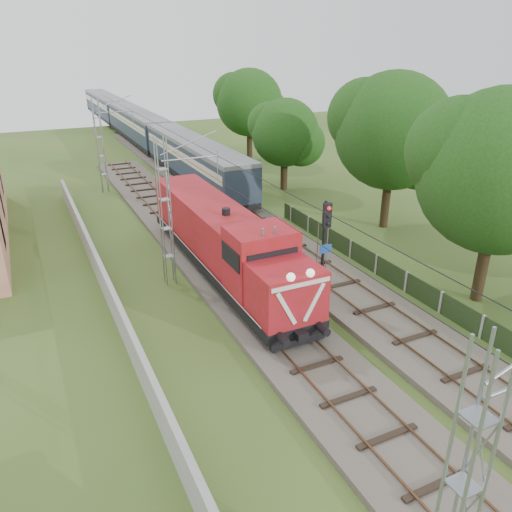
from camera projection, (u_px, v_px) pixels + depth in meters
ground at (338, 394)px, 18.95m from camera, size 140.00×140.00×0.00m
track_main at (258, 308)px, 24.68m from camera, size 4.20×70.00×0.45m
track_side at (243, 217)px, 37.42m from camera, size 4.20×80.00×0.45m
catenary at (166, 213)px, 26.12m from camera, size 3.31×70.00×8.00m
boundary_wall at (105, 282)px, 26.03m from camera, size 0.25×40.00×1.50m
fence at (441, 303)px, 24.35m from camera, size 0.12×32.00×1.20m
locomotive at (223, 240)px, 27.52m from camera, size 3.01×17.20×4.37m
coach_rake at (137, 123)px, 64.28m from camera, size 3.03×67.47×3.50m
signal_post at (325, 236)px, 23.98m from camera, size 0.60×0.47×5.44m
tree_a at (502, 174)px, 23.33m from camera, size 8.20×7.81×10.62m
tree_b at (394, 133)px, 33.42m from camera, size 8.26×7.86×10.70m
tree_c at (286, 134)px, 43.16m from camera, size 6.13×5.84×7.95m
tree_d at (250, 103)px, 54.01m from camera, size 7.52×7.16×9.75m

